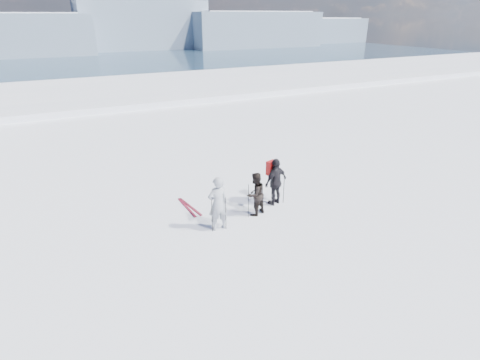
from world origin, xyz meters
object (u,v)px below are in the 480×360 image
object	(u,v)px
skier_dark	(255,194)
skier_pack	(276,182)
skier_grey	(218,204)
skis_loose	(189,207)

from	to	relation	value
skier_dark	skier_pack	xyz separation A→B (m)	(1.11, 0.40, 0.11)
skier_grey	skier_pack	xyz separation A→B (m)	(2.72, 0.75, -0.04)
skier_pack	skier_dark	bearing A→B (deg)	3.77
skier_grey	skier_pack	distance (m)	2.82
skier_grey	skier_dark	distance (m)	1.66
skier_pack	skis_loose	world-z (taller)	skier_pack
skier_grey	skis_loose	distance (m)	2.21
skier_dark	skier_pack	world-z (taller)	skier_pack
skier_dark	skier_pack	bearing A→B (deg)	-179.86
skier_grey	skis_loose	xyz separation A→B (m)	(-0.41, 1.95, -0.96)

